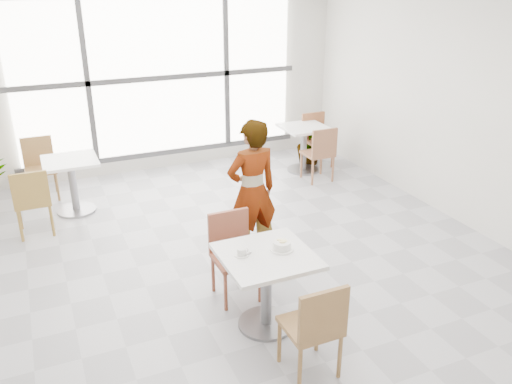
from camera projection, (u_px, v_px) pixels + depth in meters
name	position (u px, v px, depth m)	size (l,w,h in m)	color
floor	(245.00, 264.00, 5.90)	(7.00, 7.00, 0.00)	#9E9EA5
wall_back	(159.00, 77.00, 8.27)	(6.00, 6.00, 0.00)	silver
wall_right	(470.00, 107.00, 6.43)	(7.00, 7.00, 0.00)	silver
window	(160.00, 78.00, 8.21)	(4.60, 0.07, 2.52)	white
main_table	(266.00, 276.00, 4.69)	(0.80, 0.80, 0.75)	silver
chair_near	(316.00, 325.00, 4.09)	(0.42, 0.42, 0.87)	olive
chair_far	(233.00, 249.00, 5.20)	(0.42, 0.42, 0.87)	brown
oatmeal_bowl	(282.00, 245.00, 4.66)	(0.21, 0.21, 0.10)	silver
coffee_cup	(242.00, 252.00, 4.58)	(0.16, 0.13, 0.07)	silver
person	(252.00, 192.00, 5.74)	(0.59, 0.39, 1.63)	black
bg_table_left	(72.00, 178.00, 7.02)	(0.70, 0.70, 0.75)	white
bg_table_right	(304.00, 142.00, 8.49)	(0.70, 0.70, 0.75)	white
bg_chair_left_near	(32.00, 198.00, 6.36)	(0.42, 0.42, 0.87)	olive
bg_chair_left_far	(40.00, 164.00, 7.50)	(0.42, 0.42, 0.87)	olive
bg_chair_right_near	(320.00, 151.00, 8.03)	(0.42, 0.42, 0.87)	brown
bg_chair_right_far	(316.00, 136.00, 8.77)	(0.42, 0.42, 0.87)	brown
plant_right	(309.00, 142.00, 8.85)	(0.42, 0.42, 0.76)	#3E7839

